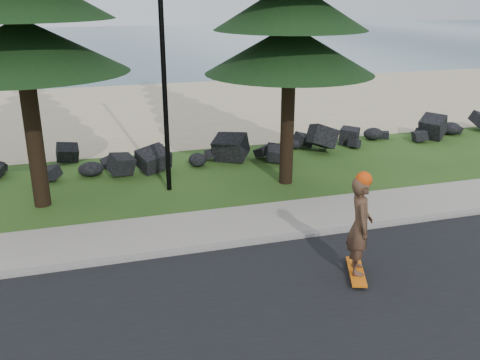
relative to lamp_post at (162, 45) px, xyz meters
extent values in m
plane|color=#284816|center=(0.00, -3.20, -4.13)|extent=(160.00, 160.00, 0.00)
cube|color=black|center=(0.00, -7.70, -4.12)|extent=(160.00, 7.00, 0.02)
cube|color=gray|center=(0.00, -4.10, -4.08)|extent=(160.00, 0.20, 0.10)
cube|color=#9F9285|center=(0.00, -3.00, -4.09)|extent=(160.00, 2.00, 0.08)
cube|color=tan|center=(0.00, 11.30, -4.13)|extent=(160.00, 15.00, 0.01)
cube|color=#37596A|center=(0.00, 47.80, -4.13)|extent=(160.00, 58.00, 0.01)
cylinder|color=black|center=(0.00, 0.00, -0.13)|extent=(0.14, 0.14, 8.00)
cube|color=orange|center=(2.82, -6.11, -4.02)|extent=(0.71, 1.23, 0.04)
imported|color=#523625|center=(2.82, -6.11, -2.99)|extent=(0.72, 0.86, 2.01)
sphere|color=#DE420C|center=(2.82, -6.11, -2.03)|extent=(0.32, 0.32, 0.32)
camera|label=1|loc=(-2.21, -14.66, 1.40)|focal=40.00mm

